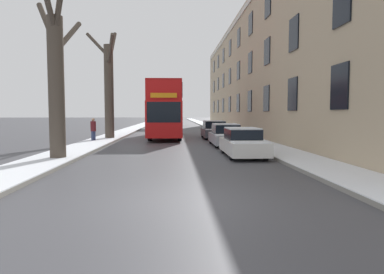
{
  "coord_description": "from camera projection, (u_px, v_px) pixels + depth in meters",
  "views": [
    {
      "loc": [
        -0.09,
        -7.85,
        2.05
      ],
      "look_at": [
        1.12,
        15.37,
        0.43
      ],
      "focal_mm": 32.0,
      "sensor_mm": 36.0,
      "label": 1
    }
  ],
  "objects": [
    {
      "name": "parked_car_1",
      "position": [
        226.0,
        135.0,
        21.67
      ],
      "size": [
        1.77,
        4.52,
        1.39
      ],
      "color": "#9EA3AD",
      "rests_on": "ground"
    },
    {
      "name": "parked_car_0",
      "position": [
        243.0,
        143.0,
        16.25
      ],
      "size": [
        1.71,
        4.25,
        1.36
      ],
      "color": "silver",
      "rests_on": "ground"
    },
    {
      "name": "double_decker_bus",
      "position": [
        166.0,
        108.0,
        28.61
      ],
      "size": [
        2.58,
        11.16,
        4.43
      ],
      "color": "red",
      "rests_on": "ground"
    },
    {
      "name": "parked_car_2",
      "position": [
        214.0,
        130.0,
        27.89
      ],
      "size": [
        1.9,
        4.53,
        1.44
      ],
      "color": "#474C56",
      "rests_on": "ground"
    },
    {
      "name": "bare_tree_left_1",
      "position": [
        109.0,
        86.0,
        26.13
      ],
      "size": [
        2.71,
        4.12,
        8.49
      ],
      "color": "#4C4238",
      "rests_on": "ground"
    },
    {
      "name": "sidewalk_right",
      "position": [
        205.0,
        124.0,
        61.04
      ],
      "size": [
        2.16,
        130.0,
        0.16
      ],
      "color": "gray",
      "rests_on": "ground"
    },
    {
      "name": "sidewalk_left",
      "position": [
        144.0,
        124.0,
        60.48
      ],
      "size": [
        2.16,
        130.0,
        0.16
      ],
      "color": "gray",
      "rests_on": "ground"
    },
    {
      "name": "terrace_facade_right",
      "position": [
        282.0,
        73.0,
        34.72
      ],
      "size": [
        9.1,
        54.6,
        12.2
      ],
      "color": "tan",
      "rests_on": "ground"
    },
    {
      "name": "bare_tree_left_0",
      "position": [
        56.0,
        78.0,
        14.48
      ],
      "size": [
        1.97,
        4.2,
        7.21
      ],
      "color": "#4C4238",
      "rests_on": "ground"
    },
    {
      "name": "pedestrian_left_sidewalk",
      "position": [
        93.0,
        129.0,
        23.88
      ],
      "size": [
        0.37,
        0.37,
        1.71
      ],
      "rotation": [
        0.0,
        0.0,
        4.15
      ],
      "color": "navy",
      "rests_on": "ground"
    },
    {
      "name": "oncoming_van",
      "position": [
        156.0,
        120.0,
        43.36
      ],
      "size": [
        2.02,
        5.15,
        2.15
      ],
      "color": "#9EA3AD",
      "rests_on": "ground"
    },
    {
      "name": "ground_plane",
      "position": [
        178.0,
        201.0,
        7.97
      ],
      "size": [
        320.0,
        320.0,
        0.0
      ],
      "primitive_type": "plane",
      "color": "#424247"
    }
  ]
}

